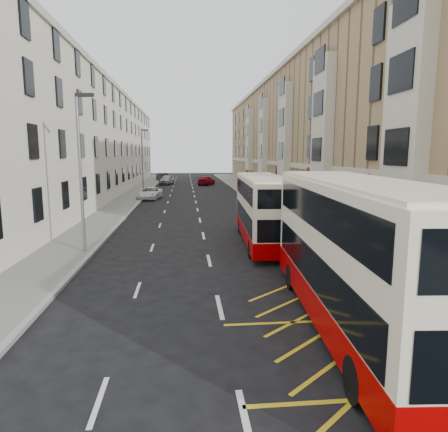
{
  "coord_description": "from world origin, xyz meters",
  "views": [
    {
      "loc": [
        -1.11,
        -8.95,
        5.18
      ],
      "look_at": [
        0.62,
        8.77,
        2.39
      ],
      "focal_mm": 32.0,
      "sensor_mm": 36.0,
      "label": 1
    }
  ],
  "objects": [
    {
      "name": "ground",
      "position": [
        0.0,
        0.0,
        0.0
      ],
      "size": [
        200.0,
        200.0,
        0.0
      ],
      "primitive_type": "plane",
      "color": "black",
      "rests_on": "ground"
    },
    {
      "name": "pavement_right",
      "position": [
        8.0,
        30.0,
        0.07
      ],
      "size": [
        4.0,
        120.0,
        0.15
      ],
      "primitive_type": "cube",
      "color": "slate",
      "rests_on": "ground"
    },
    {
      "name": "pavement_left",
      "position": [
        -7.5,
        30.0,
        0.07
      ],
      "size": [
        3.0,
        120.0,
        0.15
      ],
      "primitive_type": "cube",
      "color": "slate",
      "rests_on": "ground"
    },
    {
      "name": "kerb_right",
      "position": [
        6.0,
        30.0,
        0.07
      ],
      "size": [
        0.25,
        120.0,
        0.15
      ],
      "primitive_type": "cube",
      "color": "gray",
      "rests_on": "ground"
    },
    {
      "name": "kerb_left",
      "position": [
        -6.0,
        30.0,
        0.07
      ],
      "size": [
        0.25,
        120.0,
        0.15
      ],
      "primitive_type": "cube",
      "color": "gray",
      "rests_on": "ground"
    },
    {
      "name": "road_markings",
      "position": [
        0.0,
        45.0,
        0.01
      ],
      "size": [
        10.0,
        110.0,
        0.01
      ],
      "primitive_type": null,
      "color": "silver",
      "rests_on": "ground"
    },
    {
      "name": "terrace_right",
      "position": [
        14.88,
        45.38,
        7.52
      ],
      "size": [
        10.75,
        79.0,
        15.25
      ],
      "color": "#9D815B",
      "rests_on": "ground"
    },
    {
      "name": "terrace_left",
      "position": [
        -13.43,
        45.5,
        6.52
      ],
      "size": [
        9.18,
        79.0,
        13.25
      ],
      "color": "#EDE6CF",
      "rests_on": "ground"
    },
    {
      "name": "guard_railing",
      "position": [
        6.25,
        5.75,
        0.86
      ],
      "size": [
        0.06,
        6.56,
        1.01
      ],
      "color": "red",
      "rests_on": "pavement_right"
    },
    {
      "name": "street_lamp_near",
      "position": [
        -6.35,
        12.0,
        4.64
      ],
      "size": [
        0.93,
        0.18,
        8.0
      ],
      "color": "slate",
      "rests_on": "pavement_left"
    },
    {
      "name": "street_lamp_far",
      "position": [
        -6.35,
        42.0,
        4.64
      ],
      "size": [
        0.93,
        0.18,
        8.0
      ],
      "color": "slate",
      "rests_on": "pavement_left"
    },
    {
      "name": "double_decker_front",
      "position": [
        3.81,
        1.92,
        2.27
      ],
      "size": [
        3.39,
        11.35,
        4.46
      ],
      "rotation": [
        0.0,
        0.0,
        -0.07
      ],
      "color": "#FFEDC9",
      "rests_on": "ground"
    },
    {
      "name": "double_decker_rear",
      "position": [
        3.31,
        13.42,
        1.99
      ],
      "size": [
        2.77,
        9.92,
        3.92
      ],
      "rotation": [
        0.0,
        0.0,
        -0.05
      ],
      "color": "#FFEDC9",
      "rests_on": "ground"
    },
    {
      "name": "pedestrian_far",
      "position": [
        6.45,
        4.13,
        1.09
      ],
      "size": [
        1.17,
        0.98,
        1.88
      ],
      "primitive_type": "imported",
      "rotation": [
        0.0,
        0.0,
        2.57
      ],
      "color": "black",
      "rests_on": "pavement_right"
    },
    {
      "name": "white_van",
      "position": [
        -5.2,
        37.24,
        0.69
      ],
      "size": [
        3.0,
        5.25,
        1.38
      ],
      "primitive_type": "imported",
      "rotation": [
        0.0,
        0.0,
        -0.15
      ],
      "color": "white",
      "rests_on": "ground"
    },
    {
      "name": "car_silver",
      "position": [
        -4.21,
        59.31,
        0.8
      ],
      "size": [
        2.79,
        4.98,
        1.6
      ],
      "primitive_type": "imported",
      "rotation": [
        0.0,
        0.0,
        -0.2
      ],
      "color": "#989A9E",
      "rests_on": "ground"
    },
    {
      "name": "car_dark",
      "position": [
        -5.2,
        67.1,
        0.78
      ],
      "size": [
        3.18,
        4.99,
        1.55
      ],
      "primitive_type": "imported",
      "rotation": [
        0.0,
        0.0,
        0.35
      ],
      "color": "black",
      "rests_on": "ground"
    },
    {
      "name": "car_red",
      "position": [
        2.38,
        57.83,
        0.71
      ],
      "size": [
        3.46,
        5.28,
        1.42
      ],
      "primitive_type": "imported",
      "rotation": [
        0.0,
        0.0,
        2.82
      ],
      "color": "maroon",
      "rests_on": "ground"
    }
  ]
}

